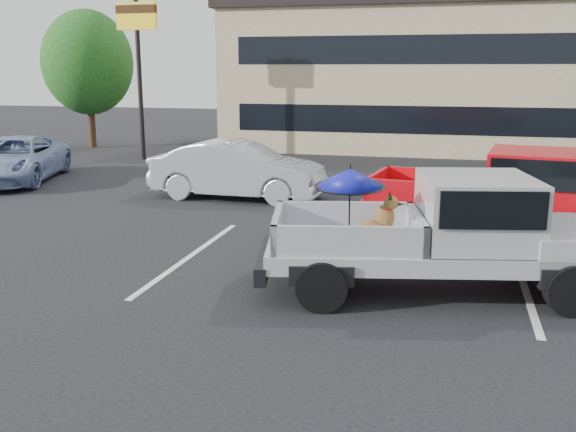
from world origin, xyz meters
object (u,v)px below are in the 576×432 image
object	(u,v)px
motel_sign	(137,37)
blue_suv	(14,160)
tree_left	(88,63)
red_pickup	(523,194)
silver_pickup	(460,228)
silver_sedan	(238,170)
tree_back	(551,48)

from	to	relation	value
motel_sign	blue_suv	xyz separation A→B (m)	(-1.55, -5.67, -3.95)
motel_sign	tree_left	size ratio (longest dim) A/B	1.00
motel_sign	red_pickup	size ratio (longest dim) A/B	1.00
silver_pickup	silver_sedan	xyz separation A→B (m)	(-5.80, 6.39, -0.27)
tree_left	red_pickup	xyz separation A→B (m)	(17.16, -12.55, -2.68)
motel_sign	tree_left	xyz separation A→B (m)	(-4.00, 3.00, -0.92)
blue_suv	tree_back	bearing A→B (deg)	24.62
red_pickup	silver_sedan	world-z (taller)	red_pickup
motel_sign	red_pickup	xyz separation A→B (m)	(13.16, -9.55, -3.61)
silver_pickup	motel_sign	bearing A→B (deg)	121.21
tree_back	red_pickup	distance (m)	20.04
red_pickup	silver_sedan	size ratio (longest dim) A/B	1.27
tree_back	silver_sedan	distance (m)	19.54
motel_sign	blue_suv	size ratio (longest dim) A/B	1.20
tree_back	silver_pickup	size ratio (longest dim) A/B	1.19
tree_back	silver_sedan	bearing A→B (deg)	-121.04
silver_sedan	motel_sign	bearing A→B (deg)	45.64
tree_left	tree_back	xyz separation A→B (m)	(20.00, 7.00, 0.68)
tree_back	tree_left	bearing A→B (deg)	-160.71
red_pickup	silver_pickup	bearing A→B (deg)	-103.23
motel_sign	red_pickup	world-z (taller)	motel_sign
tree_left	silver_pickup	xyz separation A→B (m)	(15.90, -15.84, -2.68)
motel_sign	silver_sedan	size ratio (longest dim) A/B	1.26
silver_pickup	blue_suv	size ratio (longest dim) A/B	1.19
silver_pickup	red_pickup	size ratio (longest dim) A/B	0.99
tree_left	tree_back	world-z (taller)	tree_back
motel_sign	tree_left	bearing A→B (deg)	143.13
tree_left	silver_pickup	size ratio (longest dim) A/B	1.01
blue_suv	silver_sedan	bearing A→B (deg)	-22.96
motel_sign	silver_pickup	bearing A→B (deg)	-47.17
silver_sedan	blue_suv	distance (m)	7.69
silver_pickup	blue_suv	world-z (taller)	silver_pickup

